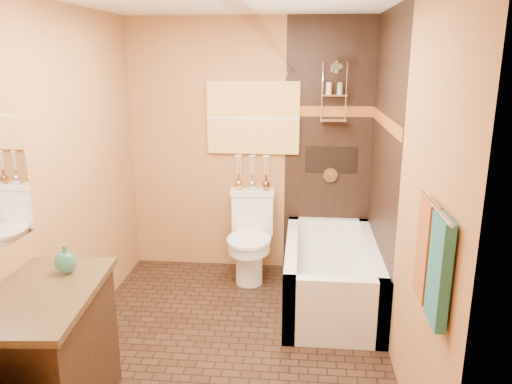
# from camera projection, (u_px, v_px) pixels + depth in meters

# --- Properties ---
(floor) EXTENTS (3.00, 3.00, 0.00)m
(floor) POSITION_uv_depth(u_px,v_px,m) (230.00, 343.00, 3.83)
(floor) COLOR black
(floor) RESTS_ON ground
(wall_left) EXTENTS (0.02, 3.00, 2.50)m
(wall_left) POSITION_uv_depth(u_px,v_px,m) (63.00, 182.00, 3.61)
(wall_left) COLOR #B17844
(wall_left) RESTS_ON floor
(wall_right) EXTENTS (0.02, 3.00, 2.50)m
(wall_right) POSITION_uv_depth(u_px,v_px,m) (402.00, 190.00, 3.39)
(wall_right) COLOR #B17844
(wall_right) RESTS_ON floor
(wall_back) EXTENTS (2.40, 0.02, 2.50)m
(wall_back) POSITION_uv_depth(u_px,v_px,m) (250.00, 148.00, 4.94)
(wall_back) COLOR #B17844
(wall_back) RESTS_ON floor
(wall_front) EXTENTS (2.40, 0.02, 2.50)m
(wall_front) POSITION_uv_depth(u_px,v_px,m) (172.00, 277.00, 2.06)
(wall_front) COLOR #B17844
(wall_front) RESTS_ON floor
(alcove_tile_back) EXTENTS (0.85, 0.01, 2.50)m
(alcove_tile_back) POSITION_uv_depth(u_px,v_px,m) (329.00, 149.00, 4.86)
(alcove_tile_back) COLOR black
(alcove_tile_back) RESTS_ON wall_back
(alcove_tile_right) EXTENTS (0.01, 1.50, 2.50)m
(alcove_tile_right) POSITION_uv_depth(u_px,v_px,m) (383.00, 166.00, 4.11)
(alcove_tile_right) COLOR black
(alcove_tile_right) RESTS_ON wall_right
(mosaic_band_back) EXTENTS (0.85, 0.01, 0.10)m
(mosaic_band_back) POSITION_uv_depth(u_px,v_px,m) (330.00, 111.00, 4.75)
(mosaic_band_back) COLOR brown
(mosaic_band_back) RESTS_ON alcove_tile_back
(mosaic_band_right) EXTENTS (0.01, 1.50, 0.10)m
(mosaic_band_right) POSITION_uv_depth(u_px,v_px,m) (385.00, 122.00, 4.01)
(mosaic_band_right) COLOR brown
(mosaic_band_right) RESTS_ON alcove_tile_right
(alcove_niche) EXTENTS (0.50, 0.01, 0.25)m
(alcove_niche) POSITION_uv_depth(u_px,v_px,m) (331.00, 160.00, 4.88)
(alcove_niche) COLOR black
(alcove_niche) RESTS_ON alcove_tile_back
(shower_fixtures) EXTENTS (0.24, 0.33, 1.16)m
(shower_fixtures) POSITION_uv_depth(u_px,v_px,m) (334.00, 108.00, 4.64)
(shower_fixtures) COLOR silver
(shower_fixtures) RESTS_ON floor
(curtain_rod) EXTENTS (0.03, 1.55, 0.03)m
(curtain_rod) POSITION_uv_depth(u_px,v_px,m) (289.00, 70.00, 3.98)
(curtain_rod) COLOR silver
(curtain_rod) RESTS_ON wall_back
(towel_bar) EXTENTS (0.02, 0.55, 0.02)m
(towel_bar) POSITION_uv_depth(u_px,v_px,m) (436.00, 207.00, 2.33)
(towel_bar) COLOR silver
(towel_bar) RESTS_ON wall_right
(towel_teal) EXTENTS (0.05, 0.22, 0.52)m
(towel_teal) POSITION_uv_depth(u_px,v_px,m) (439.00, 271.00, 2.28)
(towel_teal) COLOR #1D5E63
(towel_teal) RESTS_ON towel_bar
(towel_rust) EXTENTS (0.05, 0.22, 0.52)m
(towel_rust) POSITION_uv_depth(u_px,v_px,m) (426.00, 250.00, 2.53)
(towel_rust) COLOR brown
(towel_rust) RESTS_ON towel_bar
(sunset_painting) EXTENTS (0.90, 0.04, 0.70)m
(sunset_painting) POSITION_uv_depth(u_px,v_px,m) (253.00, 118.00, 4.83)
(sunset_painting) COLOR gold
(sunset_painting) RESTS_ON wall_back
(bathtub) EXTENTS (0.80, 1.50, 0.55)m
(bathtub) POSITION_uv_depth(u_px,v_px,m) (331.00, 279.00, 4.42)
(bathtub) COLOR white
(bathtub) RESTS_ON floor
(toilet) EXTENTS (0.44, 0.65, 0.85)m
(toilet) POSITION_uv_depth(u_px,v_px,m) (250.00, 236.00, 4.86)
(toilet) COLOR white
(toilet) RESTS_ON floor
(vanity) EXTENTS (0.69, 1.04, 0.87)m
(vanity) POSITION_uv_depth(u_px,v_px,m) (46.00, 360.00, 2.87)
(vanity) COLOR black
(vanity) RESTS_ON floor
(teal_bottle) EXTENTS (0.17, 0.17, 0.21)m
(teal_bottle) POSITION_uv_depth(u_px,v_px,m) (65.00, 259.00, 2.98)
(teal_bottle) COLOR #257162
(teal_bottle) RESTS_ON vanity
(bud_vases) EXTENTS (0.34, 0.07, 0.34)m
(bud_vases) POSITION_uv_depth(u_px,v_px,m) (252.00, 172.00, 4.89)
(bud_vases) COLOR gold
(bud_vases) RESTS_ON toilet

